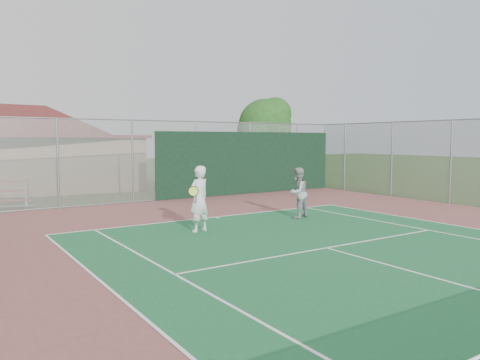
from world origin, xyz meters
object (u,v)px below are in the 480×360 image
Objects in this scene: tree at (266,127)px; player_grey_back at (298,193)px; player_white_front at (199,199)px; clubhouse at (24,140)px.

tree reaches higher than player_grey_back.
tree is 2.99× the size of player_grey_back.
player_white_front is at bearing -134.26° from tree.
player_white_front is 3.97m from player_grey_back.
tree is 2.69× the size of player_white_front.
player_white_front is (-10.08, -10.35, -2.43)m from tree.
tree reaches higher than player_white_front.
tree is at bearing -137.43° from player_grey_back.
clubhouse is 15.54m from player_white_front.
clubhouse reaches higher than player_grey_back.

